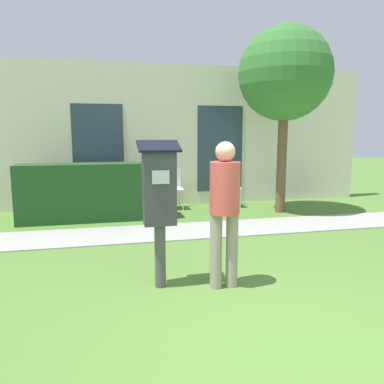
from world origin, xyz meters
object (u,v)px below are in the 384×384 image
(person_standing, at_px, (225,203))
(outdoor_chair_middle, at_px, (172,185))
(outdoor_chair_left, at_px, (112,187))
(outdoor_chair_right, at_px, (229,183))
(parking_meter, at_px, (159,195))

(person_standing, distance_m, outdoor_chair_middle, 4.46)
(outdoor_chair_left, relative_size, outdoor_chair_right, 1.00)
(parking_meter, distance_m, outdoor_chair_left, 4.26)
(parking_meter, relative_size, person_standing, 1.01)
(person_standing, xyz_separation_m, outdoor_chair_left, (-1.09, 4.37, -0.40))
(person_standing, distance_m, outdoor_chair_right, 4.67)
(person_standing, xyz_separation_m, outdoor_chair_right, (1.53, 4.40, -0.40))
(person_standing, height_order, outdoor_chair_right, person_standing)
(outdoor_chair_middle, bearing_deg, parking_meter, -92.17)
(person_standing, bearing_deg, parking_meter, -175.92)
(person_standing, bearing_deg, outdoor_chair_right, 88.71)
(person_standing, relative_size, outdoor_chair_middle, 1.76)
(outdoor_chair_left, bearing_deg, person_standing, -68.54)
(parking_meter, height_order, person_standing, parking_meter)
(outdoor_chair_left, xyz_separation_m, outdoor_chair_right, (2.62, 0.02, 0.00))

